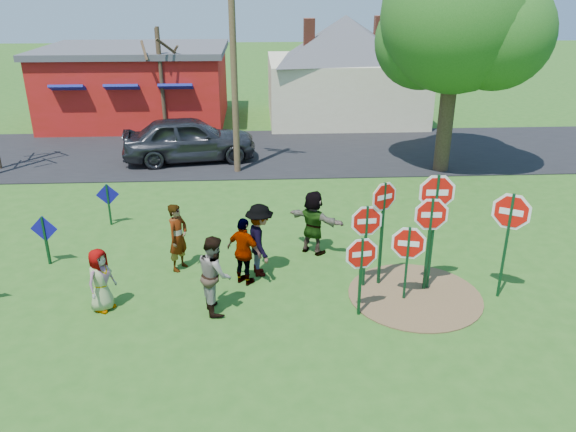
% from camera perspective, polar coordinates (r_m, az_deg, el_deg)
% --- Properties ---
extents(ground, '(120.00, 120.00, 0.00)m').
position_cam_1_polar(ground, '(14.42, -5.95, -6.54)').
color(ground, '#285819').
rests_on(ground, ground).
extents(road, '(120.00, 7.50, 0.04)m').
position_cam_1_polar(road, '(25.07, -4.89, 6.47)').
color(road, black).
rests_on(road, ground).
extents(dirt_patch, '(3.20, 3.20, 0.03)m').
position_cam_1_polar(dirt_patch, '(14.02, 12.74, -7.86)').
color(dirt_patch, brown).
rests_on(dirt_patch, ground).
extents(red_building, '(9.40, 7.69, 3.90)m').
position_cam_1_polar(red_building, '(31.60, -15.00, 12.82)').
color(red_building, '#A11A10').
rests_on(red_building, ground).
extents(cream_house, '(9.40, 9.40, 6.50)m').
position_cam_1_polar(cream_house, '(31.19, 5.73, 15.12)').
color(cream_house, beige).
rests_on(cream_house, ground).
extents(stop_sign_a, '(0.99, 0.17, 2.04)m').
position_cam_1_polar(stop_sign_a, '(12.42, 7.45, -4.46)').
color(stop_sign_a, '#103B1F').
rests_on(stop_sign_a, ground).
extents(stop_sign_b, '(0.86, 0.46, 2.83)m').
position_cam_1_polar(stop_sign_b, '(13.48, 9.67, 0.84)').
color(stop_sign_b, '#103B1F').
rests_on(stop_sign_b, ground).
extents(stop_sign_c, '(1.09, 0.09, 2.55)m').
position_cam_1_polar(stop_sign_c, '(13.57, 14.26, -0.77)').
color(stop_sign_c, '#103B1F').
rests_on(stop_sign_c, ground).
extents(stop_sign_d, '(1.15, 0.08, 3.10)m').
position_cam_1_polar(stop_sign_d, '(13.48, 14.78, 1.24)').
color(stop_sign_d, '#103B1F').
rests_on(stop_sign_d, ground).
extents(stop_sign_e, '(1.06, 0.27, 2.02)m').
position_cam_1_polar(stop_sign_e, '(13.23, 12.10, -3.24)').
color(stop_sign_e, '#103B1F').
rests_on(stop_sign_e, ground).
extents(stop_sign_f, '(1.01, 0.64, 2.79)m').
position_cam_1_polar(stop_sign_f, '(13.75, 21.62, -0.40)').
color(stop_sign_f, '#103B1F').
rests_on(stop_sign_f, ground).
extents(stop_sign_g, '(1.03, 0.11, 2.29)m').
position_cam_1_polar(stop_sign_g, '(13.52, 7.95, -1.26)').
color(stop_sign_g, '#103B1F').
rests_on(stop_sign_g, ground).
extents(blue_diamond_c, '(0.73, 0.11, 1.39)m').
position_cam_1_polar(blue_diamond_c, '(16.10, -23.46, -1.75)').
color(blue_diamond_c, '#103B1F').
rests_on(blue_diamond_c, ground).
extents(blue_diamond_d, '(0.69, 0.08, 1.34)m').
position_cam_1_polar(blue_diamond_d, '(18.07, -17.80, 1.58)').
color(blue_diamond_d, '#103B1F').
rests_on(blue_diamond_d, ground).
extents(person_a, '(0.79, 0.89, 1.53)m').
position_cam_1_polar(person_a, '(13.50, -18.51, -6.18)').
color(person_a, '#494C94').
rests_on(person_a, ground).
extents(person_b, '(0.70, 0.79, 1.82)m').
position_cam_1_polar(person_b, '(14.78, -11.11, -2.14)').
color(person_b, '#297159').
rests_on(person_b, ground).
extents(person_c, '(0.91, 1.05, 1.85)m').
position_cam_1_polar(person_c, '(12.82, -7.45, -5.87)').
color(person_c, brown).
rests_on(person_c, ground).
extents(person_d, '(0.93, 1.35, 1.92)m').
position_cam_1_polar(person_d, '(14.24, -2.89, -2.47)').
color(person_d, '#323237').
rests_on(person_d, ground).
extents(person_e, '(1.08, 0.96, 1.76)m').
position_cam_1_polar(person_e, '(13.86, -4.47, -3.64)').
color(person_e, '#4B2E61').
rests_on(person_e, ground).
extents(person_f, '(1.68, 1.43, 1.82)m').
position_cam_1_polar(person_f, '(15.41, 2.60, -0.64)').
color(person_f, '#1C4A2E').
rests_on(person_f, ground).
extents(suv, '(5.71, 2.98, 1.85)m').
position_cam_1_polar(suv, '(23.88, -9.98, 7.74)').
color(suv, '#2A292D').
rests_on(suv, road).
extents(utility_pole, '(1.84, 0.86, 8.00)m').
position_cam_1_polar(utility_pole, '(21.56, -5.54, 15.18)').
color(utility_pole, '#4C3823').
rests_on(utility_pole, ground).
extents(leafy_tree, '(6.05, 5.52, 8.60)m').
position_cam_1_polar(leafy_tree, '(22.42, 17.06, 18.04)').
color(leafy_tree, '#382819').
rests_on(leafy_tree, ground).
extents(bare_tree_east, '(1.80, 1.80, 5.12)m').
position_cam_1_polar(bare_tree_east, '(27.60, -12.83, 14.52)').
color(bare_tree_east, '#382819').
rests_on(bare_tree_east, ground).
extents(bare_tree_extra, '(1.80, 1.80, 5.05)m').
position_cam_1_polar(bare_tree_extra, '(27.84, -12.93, 14.48)').
color(bare_tree_extra, '#382819').
rests_on(bare_tree_extra, ground).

